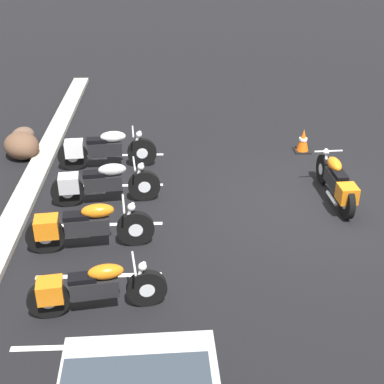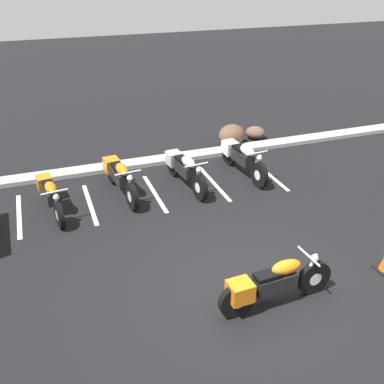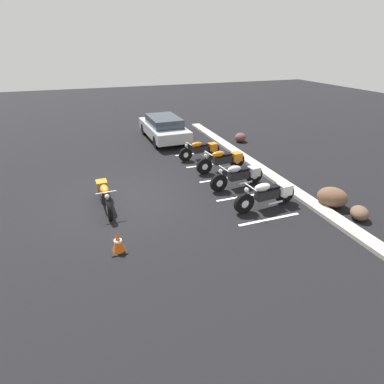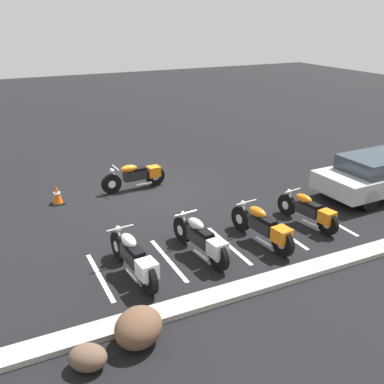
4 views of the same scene
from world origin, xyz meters
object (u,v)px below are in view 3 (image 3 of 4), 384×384
Objects in this scene: parked_bike_0 at (202,149)px; landscape_rock_0 at (332,197)px; landscape_rock_1 at (240,137)px; landscape_rock_2 at (359,213)px; parked_bike_3 at (269,194)px; parked_bike_2 at (240,175)px; motorcycle_orange_featured at (105,194)px; traffic_cone at (118,242)px; car_silver at (164,127)px; parked_bike_1 at (224,160)px.

parked_bike_0 reaches higher than landscape_rock_0.
landscape_rock_2 is at bearing -2.42° from landscape_rock_1.
parked_bike_3 is 3.60× the size of landscape_rock_2.
parked_bike_2 reaches higher than landscape_rock_2.
parked_bike_3 is (1.82, 4.98, 0.03)m from motorcycle_orange_featured.
car_silver is at bearing 158.63° from traffic_cone.
parked_bike_2 is 5.78m from landscape_rock_1.
landscape_rock_1 is at bearing 175.69° from landscape_rock_0.
motorcycle_orange_featured is 7.97m from landscape_rock_2.
landscape_rock_0 reaches higher than traffic_cone.
parked_bike_0 is at bearing 142.02° from traffic_cone.
landscape_rock_1 is (-4.97, 7.56, -0.21)m from motorcycle_orange_featured.
landscape_rock_2 is (1.57, 2.23, -0.27)m from parked_bike_3.
landscape_rock_1 is at bearing -124.45° from parked_bike_2.
parked_bike_0 is at bearing -158.73° from landscape_rock_2.
car_silver is at bearing 148.21° from motorcycle_orange_featured.
parked_bike_2 is at bearing -137.31° from landscape_rock_0.
car_silver is 4.23m from landscape_rock_1.
parked_bike_0 is 3.36m from parked_bike_2.
parked_bike_3 is 3.64× the size of landscape_rock_1.
landscape_rock_1 is 10.61m from traffic_cone.
parked_bike_3 is (3.36, 0.03, 0.00)m from parked_bike_1.
parked_bike_1 reaches higher than parked_bike_0.
traffic_cone is at bearing 43.94° from parked_bike_0.
car_silver reaches higher than landscape_rock_2.
landscape_rock_2 is at bearing 103.19° from parked_bike_0.
parked_bike_3 reaches higher than parked_bike_2.
landscape_rock_1 reaches higher than landscape_rock_2.
landscape_rock_1 is at bearing -115.65° from parked_bike_3.
car_silver is 7.40× the size of traffic_cone.
traffic_cone is (4.11, -4.86, -0.20)m from parked_bike_1.
parked_bike_3 reaches higher than landscape_rock_1.
motorcycle_orange_featured reaches higher than traffic_cone.
parked_bike_3 reaches higher than motorcycle_orange_featured.
parked_bike_2 is at bearing -172.72° from car_silver.
motorcycle_orange_featured is 3.68× the size of traffic_cone.
parked_bike_1 is 6.36m from traffic_cone.
parked_bike_1 is at bearing 92.82° from parked_bike_0.
parked_bike_1 is at bearing -94.37° from parked_bike_3.
parked_bike_2 is 0.51× the size of car_silver.
parked_bike_1 is 3.36m from parked_bike_3.
landscape_rock_1 is at bearing -116.90° from car_silver.
parked_bike_1 is (1.69, 0.33, 0.04)m from parked_bike_0.
parked_bike_1 is (-1.54, 4.95, 0.02)m from motorcycle_orange_featured.
parked_bike_2 reaches higher than landscape_rock_1.
car_silver reaches higher than parked_bike_1.
landscape_rock_0 is (5.69, 2.37, -0.11)m from parked_bike_0.
parked_bike_2 is 0.97× the size of parked_bike_3.
car_silver is 10.03m from traffic_cone.
parked_bike_3 is 7.27m from landscape_rock_1.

